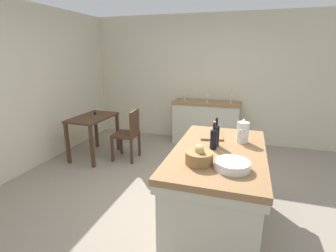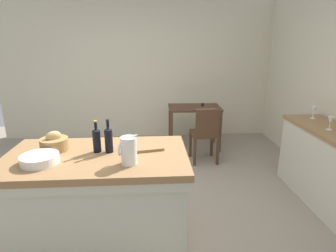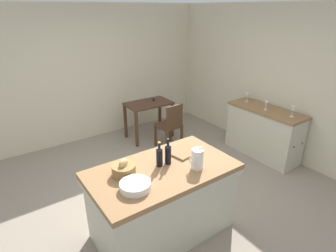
% 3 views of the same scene
% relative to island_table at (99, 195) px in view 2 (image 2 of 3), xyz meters
% --- Properties ---
extents(ground_plane, '(6.76, 6.76, 0.00)m').
position_rel_island_table_xyz_m(ground_plane, '(0.29, 0.52, -0.48)').
color(ground_plane, gray).
extents(wall_back, '(5.32, 0.12, 2.60)m').
position_rel_island_table_xyz_m(wall_back, '(0.29, 3.12, 0.82)').
color(wall_back, beige).
rests_on(wall_back, ground).
extents(island_table, '(1.62, 0.92, 0.88)m').
position_rel_island_table_xyz_m(island_table, '(0.00, 0.00, 0.00)').
color(island_table, olive).
rests_on(island_table, ground).
extents(side_cabinet, '(0.52, 1.36, 0.89)m').
position_rel_island_table_xyz_m(side_cabinet, '(2.55, 0.54, -0.03)').
color(side_cabinet, olive).
rests_on(side_cabinet, ground).
extents(writing_desk, '(0.91, 0.58, 0.81)m').
position_rel_island_table_xyz_m(writing_desk, '(1.26, 2.36, 0.16)').
color(writing_desk, '#472D1E').
rests_on(writing_desk, ground).
extents(wooden_chair, '(0.42, 0.42, 0.90)m').
position_rel_island_table_xyz_m(wooden_chair, '(1.33, 1.70, 0.01)').
color(wooden_chair, '#472D1E').
rests_on(wooden_chair, ground).
extents(pitcher, '(0.17, 0.13, 0.27)m').
position_rel_island_table_xyz_m(pitcher, '(0.31, -0.22, 0.52)').
color(pitcher, white).
rests_on(pitcher, island_table).
extents(wash_bowl, '(0.31, 0.31, 0.07)m').
position_rel_island_table_xyz_m(wash_bowl, '(-0.42, -0.16, 0.44)').
color(wash_bowl, white).
rests_on(wash_bowl, island_table).
extents(bread_basket, '(0.25, 0.25, 0.18)m').
position_rel_island_table_xyz_m(bread_basket, '(-0.40, 0.14, 0.47)').
color(bread_basket, olive).
rests_on(bread_basket, island_table).
extents(cutting_board, '(0.39, 0.32, 0.02)m').
position_rel_island_table_xyz_m(cutting_board, '(0.42, 0.14, 0.42)').
color(cutting_board, olive).
rests_on(cutting_board, island_table).
extents(wine_bottle_dark, '(0.07, 0.07, 0.31)m').
position_rel_island_table_xyz_m(wine_bottle_dark, '(0.11, 0.05, 0.53)').
color(wine_bottle_dark, black).
rests_on(wine_bottle_dark, island_table).
extents(wine_bottle_amber, '(0.07, 0.07, 0.30)m').
position_rel_island_table_xyz_m(wine_bottle_amber, '(0.00, 0.06, 0.53)').
color(wine_bottle_amber, black).
rests_on(wine_bottle_amber, island_table).
extents(wine_glass_left, '(0.07, 0.07, 0.15)m').
position_rel_island_table_xyz_m(wine_glass_left, '(2.49, 0.52, 0.52)').
color(wine_glass_left, white).
rests_on(wine_glass_left, side_cabinet).
extents(wine_glass_middle, '(0.07, 0.07, 0.16)m').
position_rel_island_table_xyz_m(wine_glass_middle, '(2.58, 1.00, 0.53)').
color(wine_glass_middle, white).
rests_on(wine_glass_middle, side_cabinet).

